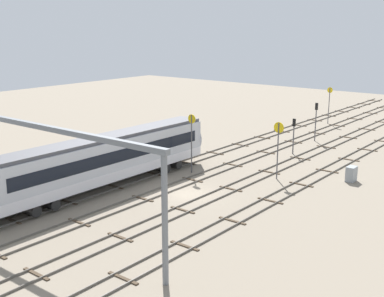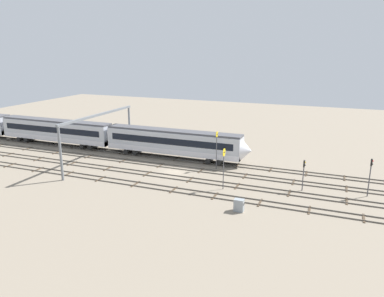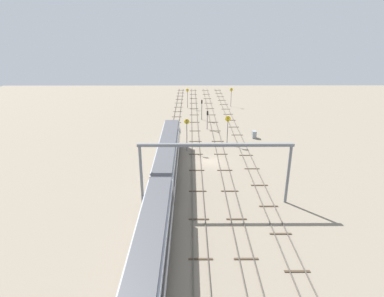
{
  "view_description": "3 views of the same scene",
  "coord_description": "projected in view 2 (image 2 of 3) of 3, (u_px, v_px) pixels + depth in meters",
  "views": [
    {
      "loc": [
        -33.32,
        -26.9,
        14.66
      ],
      "look_at": [
        2.79,
        1.76,
        3.36
      ],
      "focal_mm": 47.46,
      "sensor_mm": 36.0,
      "label": 1
    },
    {
      "loc": [
        22.27,
        -48.56,
        18.15
      ],
      "look_at": [
        2.35,
        1.29,
        3.66
      ],
      "focal_mm": 34.67,
      "sensor_mm": 36.0,
      "label": 2
    },
    {
      "loc": [
        -49.51,
        3.2,
        21.17
      ],
      "look_at": [
        0.09,
        2.96,
        2.4
      ],
      "focal_mm": 29.73,
      "sensor_mm": 36.0,
      "label": 3
    }
  ],
  "objects": [
    {
      "name": "train",
      "position": [
        59.0,
        132.0,
        71.43
      ],
      "size": [
        75.2,
        3.24,
        4.8
      ],
      "color": "#B7BCC6",
      "rests_on": "ground"
    },
    {
      "name": "signal_light_trackside_approach",
      "position": [
        304.0,
        171.0,
        48.32
      ],
      "size": [
        0.31,
        0.32,
        4.16
      ],
      "color": "#4C4C51",
      "rests_on": "ground"
    },
    {
      "name": "track_middle",
      "position": [
        180.0,
        168.0,
        58.23
      ],
      "size": [
        138.7,
        2.4,
        0.16
      ],
      "color": "#59544C",
      "rests_on": "ground"
    },
    {
      "name": "overhead_gantry",
      "position": [
        99.0,
        126.0,
        59.55
      ],
      "size": [
        0.4,
        19.11,
        8.11
      ],
      "color": "slate",
      "rests_on": "ground"
    },
    {
      "name": "ground_plane",
      "position": [
        175.0,
        172.0,
        56.25
      ],
      "size": [
        154.7,
        154.7,
        0.0
      ],
      "primitive_type": "plane",
      "color": "gray"
    },
    {
      "name": "signal_light_trackside_departure",
      "position": [
        370.0,
        172.0,
        46.23
      ],
      "size": [
        0.31,
        0.32,
        4.96
      ],
      "color": "#4C4C51",
      "rests_on": "ground"
    },
    {
      "name": "speed_sign_distant_end",
      "position": [
        224.0,
        162.0,
        48.55
      ],
      "size": [
        0.14,
        1.06,
        5.63
      ],
      "color": "#4C4C51",
      "rests_on": "ground"
    },
    {
      "name": "speed_sign_near_foreground",
      "position": [
        217.0,
        145.0,
        56.79
      ],
      "size": [
        0.14,
        0.91,
        6.01
      ],
      "color": "#4C4C51",
      "rests_on": "ground"
    },
    {
      "name": "relay_cabinet",
      "position": [
        239.0,
        205.0,
        42.63
      ],
      "size": [
        1.14,
        0.8,
        1.46
      ],
      "color": "gray",
      "rests_on": "ground"
    },
    {
      "name": "track_second_near",
      "position": [
        168.0,
        176.0,
        54.22
      ],
      "size": [
        138.7,
        2.4,
        0.16
      ],
      "color": "#59544C",
      "rests_on": "ground"
    },
    {
      "name": "track_with_train",
      "position": [
        191.0,
        160.0,
        62.23
      ],
      "size": [
        138.7,
        2.4,
        0.16
      ],
      "color": "#59544C",
      "rests_on": "ground"
    },
    {
      "name": "track_near_foreground",
      "position": [
        154.0,
        187.0,
        50.22
      ],
      "size": [
        138.7,
        2.4,
        0.16
      ],
      "color": "#59544C",
      "rests_on": "ground"
    }
  ]
}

